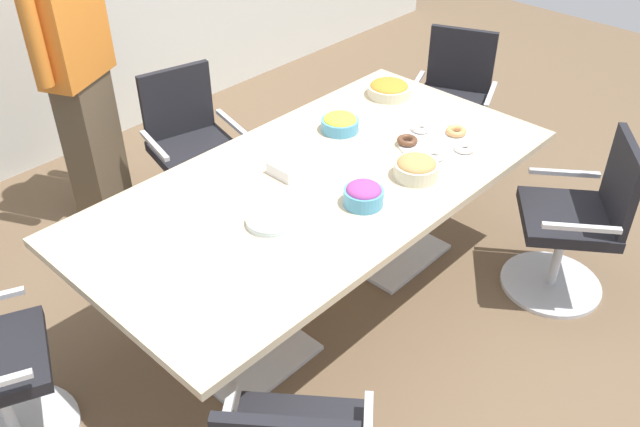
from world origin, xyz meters
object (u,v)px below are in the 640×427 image
(office_chair_2, at_px, (576,227))
(person_standing_1, at_px, (75,62))
(donut_platter, at_px, (436,142))
(conference_table, at_px, (320,201))
(office_chair_4, at_px, (193,156))
(office_chair_3, at_px, (452,109))
(snack_bowl_candy_mix, at_px, (364,194))
(snack_bowl_chips_yellow, at_px, (340,123))
(snack_bowl_cookies, at_px, (416,167))
(napkin_pile, at_px, (289,168))
(snack_bowl_chips_orange, at_px, (389,89))
(plate_stack, at_px, (271,221))

(office_chair_2, xyz_separation_m, person_standing_1, (-1.30, 2.46, 0.59))
(office_chair_2, height_order, person_standing_1, person_standing_1)
(donut_platter, bearing_deg, conference_table, 162.03)
(office_chair_4, height_order, person_standing_1, person_standing_1)
(office_chair_3, height_order, donut_platter, office_chair_3)
(snack_bowl_candy_mix, bearing_deg, snack_bowl_chips_yellow, 50.70)
(person_standing_1, bearing_deg, snack_bowl_chips_yellow, 94.54)
(office_chair_2, relative_size, snack_bowl_candy_mix, 4.99)
(snack_bowl_cookies, xyz_separation_m, donut_platter, (0.32, 0.10, -0.03))
(office_chair_4, distance_m, napkin_pile, 1.03)
(snack_bowl_chips_yellow, bearing_deg, office_chair_2, -65.19)
(office_chair_3, bearing_deg, snack_bowl_chips_yellow, 70.21)
(snack_bowl_chips_orange, bearing_deg, snack_bowl_chips_yellow, -171.64)
(office_chair_4, bearing_deg, snack_bowl_candy_mix, 100.42)
(conference_table, distance_m, person_standing_1, 1.63)
(donut_platter, bearing_deg, office_chair_2, -65.76)
(office_chair_2, xyz_separation_m, snack_bowl_chips_orange, (-0.03, 1.24, 0.39))
(donut_platter, bearing_deg, plate_stack, 173.17)
(office_chair_4, bearing_deg, plate_stack, 82.20)
(office_chair_3, relative_size, snack_bowl_chips_yellow, 4.52)
(office_chair_4, height_order, snack_bowl_chips_yellow, office_chair_4)
(snack_bowl_candy_mix, bearing_deg, plate_stack, 153.11)
(conference_table, bearing_deg, office_chair_3, 11.03)
(office_chair_4, distance_m, snack_bowl_chips_yellow, 1.00)
(snack_bowl_chips_orange, relative_size, snack_bowl_cookies, 1.18)
(snack_bowl_chips_orange, xyz_separation_m, napkin_pile, (-1.00, -0.18, -0.01))
(snack_bowl_candy_mix, relative_size, snack_bowl_cookies, 0.86)
(donut_platter, bearing_deg, snack_bowl_chips_orange, 62.19)
(conference_table, height_order, plate_stack, plate_stack)
(office_chair_3, height_order, office_chair_4, same)
(office_chair_2, distance_m, donut_platter, 0.85)
(office_chair_4, bearing_deg, snack_bowl_chips_orange, 152.09)
(office_chair_4, bearing_deg, snack_bowl_chips_yellow, 126.93)
(office_chair_2, xyz_separation_m, donut_platter, (-0.31, 0.70, 0.36))
(snack_bowl_chips_yellow, distance_m, snack_bowl_cookies, 0.58)
(snack_bowl_chips_yellow, bearing_deg, napkin_pile, -167.78)
(conference_table, bearing_deg, person_standing_1, 102.07)
(snack_bowl_chips_orange, xyz_separation_m, plate_stack, (-1.34, -0.42, -0.03))
(conference_table, distance_m, office_chair_3, 1.68)
(conference_table, height_order, office_chair_2, office_chair_2)
(snack_bowl_chips_yellow, distance_m, plate_stack, 0.90)
(person_standing_1, bearing_deg, snack_bowl_cookies, 83.86)
(conference_table, height_order, office_chair_4, office_chair_4)
(office_chair_4, relative_size, snack_bowl_candy_mix, 4.99)
(office_chair_3, height_order, person_standing_1, person_standing_1)
(snack_bowl_chips_orange, distance_m, snack_bowl_chips_yellow, 0.52)
(snack_bowl_chips_yellow, bearing_deg, office_chair_4, 113.59)
(snack_bowl_candy_mix, relative_size, donut_platter, 0.45)
(plate_stack, relative_size, napkin_pile, 1.42)
(snack_bowl_chips_orange, xyz_separation_m, snack_bowl_chips_yellow, (-0.51, -0.07, 0.00))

